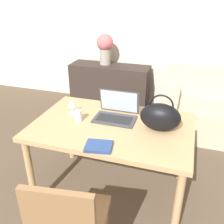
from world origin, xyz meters
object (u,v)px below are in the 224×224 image
at_px(laptop, 117,111).
at_px(drinking_glass, 78,116).
at_px(handbag, 160,117).
at_px(flower_vase, 105,47).
at_px(chair, 68,222).
at_px(wine_glass, 72,104).

xyz_separation_m(laptop, drinking_glass, (-0.30, -0.18, -0.01)).
xyz_separation_m(handbag, flower_vase, (-1.12, 1.88, 0.12)).
height_order(laptop, drinking_glass, laptop).
xyz_separation_m(chair, flower_vase, (-0.71, 2.75, 0.50)).
xyz_separation_m(wine_glass, handbag, (0.81, -0.05, 0.02)).
bearing_deg(chair, laptop, 80.76).
bearing_deg(laptop, drinking_glass, -149.56).
distance_m(chair, laptop, 1.03).
xyz_separation_m(chair, wine_glass, (-0.40, 0.92, 0.35)).
xyz_separation_m(drinking_glass, handbag, (0.70, 0.07, 0.07)).
distance_m(handbag, flower_vase, 2.19).
bearing_deg(chair, drinking_glass, 101.09).
height_order(wine_glass, flower_vase, flower_vase).
height_order(chair, handbag, handbag).
bearing_deg(flower_vase, laptop, -67.70).
bearing_deg(handbag, flower_vase, 120.95).
xyz_separation_m(laptop, wine_glass, (-0.41, -0.06, 0.03)).
relative_size(chair, drinking_glass, 8.25).
relative_size(drinking_glass, handbag, 0.32).
xyz_separation_m(laptop, handbag, (0.40, -0.11, 0.06)).
bearing_deg(drinking_glass, laptop, 30.44).
xyz_separation_m(wine_glass, flower_vase, (-0.31, 1.83, 0.15)).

